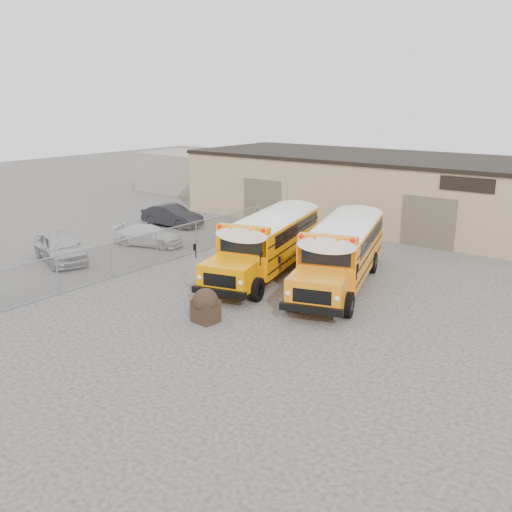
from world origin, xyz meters
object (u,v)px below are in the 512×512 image
Objects in this scene: school_bus_left at (306,215)px; school_bus_right at (364,221)px; car_dark at (172,216)px; car_white at (149,235)px; car_silver at (60,248)px; tarp_bundle at (206,305)px.

school_bus_right is at bearing 8.86° from school_bus_left.
car_dark is at bearing -171.82° from school_bus_left.
car_dark reaches higher than car_white.
school_bus_right is at bearing -76.14° from car_white.
school_bus_left reaches higher than car_silver.
car_dark is (-9.89, -1.42, -1.01)m from school_bus_left.
tarp_bundle is 11.98m from car_silver.
car_white is at bearing -140.00° from school_bus_left.
car_white is at bearing -153.55° from car_dark.
car_dark is (-1.60, 9.93, -0.06)m from car_silver.
school_bus_right reaches higher than school_bus_left.
tarp_bundle is at bearing -134.46° from car_dark.
car_dark is at bearing 27.05° from car_silver.
car_silver is (-11.80, -11.89, -0.96)m from school_bus_right.
car_silver is (-8.29, -11.35, -0.95)m from school_bus_left.
car_white is at bearing 6.24° from car_silver.
school_bus_left is at bearing -67.74° from car_white.
school_bus_right is 2.29× the size of car_silver.
car_white is at bearing -148.40° from school_bus_right.
car_white is (-10.77, 6.94, -0.09)m from tarp_bundle.
school_bus_right is 2.39× the size of car_dark.
car_dark reaches higher than tarp_bundle.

